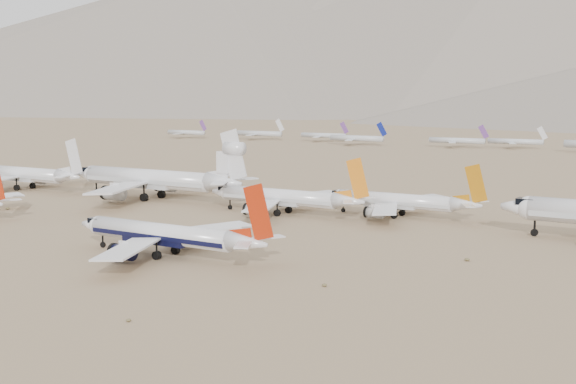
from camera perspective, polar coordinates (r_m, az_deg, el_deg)
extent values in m
plane|color=#82684C|center=(126.44, -7.29, -6.10)|extent=(7000.00, 7000.00, 0.00)
cylinder|color=white|center=(137.15, -10.05, -3.23)|extent=(32.05, 3.79, 3.79)
cube|color=black|center=(137.24, -10.05, -3.42)|extent=(31.41, 3.85, 0.85)
sphere|color=white|center=(148.08, -14.72, -2.57)|extent=(3.79, 3.79, 3.79)
cube|color=black|center=(148.32, -14.89, -2.15)|extent=(2.65, 2.46, 0.95)
cone|color=white|center=(125.10, -3.20, -4.02)|extent=(8.01, 3.79, 3.79)
cube|color=white|center=(127.53, -12.54, -4.41)|extent=(12.38, 19.51, 0.59)
cube|color=white|center=(121.17, -3.58, -4.18)|extent=(5.09, 6.65, 0.23)
cylinder|color=black|center=(133.14, -12.85, -4.67)|extent=(4.45, 2.73, 2.73)
cube|color=white|center=(144.24, -6.35, -2.90)|extent=(12.38, 19.51, 0.59)
cube|color=white|center=(127.16, -1.68, -3.61)|extent=(5.09, 6.65, 0.23)
cylinder|color=black|center=(144.60, -8.50, -3.60)|extent=(4.45, 2.73, 2.73)
cube|color=#B5250A|center=(122.89, -2.36, -1.61)|extent=(6.07, 0.30, 10.01)
cylinder|color=black|center=(148.11, -14.42, -4.05)|extent=(1.14, 0.47, 1.14)
cylinder|color=black|center=(135.04, -10.33, -4.95)|extent=(1.59, 0.95, 1.59)
cylinder|color=black|center=(138.95, -8.88, -4.56)|extent=(1.59, 0.95, 1.59)
cube|color=white|center=(186.77, -21.24, -0.60)|extent=(4.90, 6.41, 0.22)
sphere|color=white|center=(163.43, 18.52, -1.21)|extent=(5.21, 5.21, 5.21)
cube|color=black|center=(163.40, 18.27, -0.69)|extent=(3.65, 3.39, 1.30)
cylinder|color=black|center=(163.98, 18.89, -3.04)|extent=(1.56, 0.65, 1.56)
cylinder|color=white|center=(181.45, 8.35, -0.65)|extent=(29.90, 3.63, 3.63)
cube|color=silver|center=(181.51, 8.35, -0.79)|extent=(29.31, 3.69, 0.82)
sphere|color=white|center=(187.70, 4.15, -0.32)|extent=(3.63, 3.63, 3.63)
cube|color=black|center=(187.82, 4.00, -0.01)|extent=(2.54, 2.36, 0.91)
cone|color=white|center=(175.14, 13.93, -0.99)|extent=(7.48, 3.63, 3.63)
cube|color=white|center=(171.05, 7.68, -1.34)|extent=(11.55, 18.20, 0.56)
cube|color=white|center=(171.38, 14.05, -1.02)|extent=(4.75, 6.21, 0.22)
cylinder|color=silver|center=(175.73, 6.90, -1.64)|extent=(4.15, 2.62, 2.62)
cube|color=white|center=(190.37, 10.23, -0.51)|extent=(11.55, 18.20, 0.56)
cube|color=white|center=(177.93, 14.71, -0.74)|extent=(4.75, 6.21, 0.22)
cylinder|color=silver|center=(189.16, 8.75, -1.03)|extent=(4.15, 2.62, 2.62)
cube|color=orange|center=(173.87, 14.64, 0.65)|extent=(5.67, 0.29, 9.34)
cylinder|color=black|center=(187.82, 4.39, -1.44)|extent=(1.09, 0.45, 1.09)
cylinder|color=black|center=(179.16, 8.38, -1.86)|extent=(1.53, 0.91, 1.53)
cylinder|color=black|center=(183.81, 9.00, -1.64)|extent=(1.53, 0.91, 1.53)
cylinder|color=white|center=(183.56, -0.76, -0.36)|extent=(32.37, 3.96, 3.96)
cube|color=silver|center=(183.63, -0.76, -0.51)|extent=(31.73, 4.02, 0.89)
sphere|color=white|center=(192.57, -4.85, -0.02)|extent=(3.96, 3.96, 3.96)
cube|color=black|center=(192.78, -5.00, 0.31)|extent=(2.77, 2.57, 0.99)
cone|color=white|center=(173.84, 4.84, -0.73)|extent=(8.09, 3.96, 3.96)
cube|color=white|center=(172.81, -2.07, -1.09)|extent=(12.50, 19.70, 0.61)
cube|color=white|center=(169.76, 4.75, -0.76)|extent=(5.14, 6.72, 0.24)
cylinder|color=silver|center=(178.23, -2.62, -1.41)|extent=(4.50, 2.85, 2.85)
cube|color=white|center=(192.11, 1.68, -0.22)|extent=(12.50, 19.70, 0.61)
cube|color=white|center=(176.42, 5.84, -0.46)|extent=(5.14, 6.72, 0.24)
cylinder|color=silver|center=(191.61, 0.05, -0.78)|extent=(4.50, 2.85, 2.85)
cube|color=orange|center=(172.15, 5.53, 1.07)|extent=(6.14, 0.32, 10.11)
cylinder|color=black|center=(192.54, -4.60, -1.21)|extent=(1.19, 0.49, 1.19)
cylinder|color=black|center=(181.08, -0.86, -1.66)|extent=(1.66, 0.99, 1.66)
cylinder|color=black|center=(185.74, 0.04, -1.43)|extent=(1.66, 0.99, 1.66)
cylinder|color=white|center=(214.45, -11.03, 1.07)|extent=(44.86, 5.37, 5.37)
cube|color=silver|center=(214.52, -11.02, 0.89)|extent=(43.96, 5.45, 1.21)
sphere|color=white|center=(230.08, -15.17, 1.37)|extent=(5.37, 5.37, 5.37)
cube|color=black|center=(230.51, -15.32, 1.75)|extent=(3.76, 3.49, 1.34)
cone|color=white|center=(196.90, -5.05, 0.74)|extent=(11.22, 5.37, 5.37)
cube|color=white|center=(200.82, -13.31, 0.31)|extent=(17.33, 27.30, 0.84)
cube|color=white|center=(191.41, -5.44, 0.74)|extent=(7.12, 9.31, 0.32)
cylinder|color=silver|center=(208.61, -13.55, -0.11)|extent=(6.23, 3.87, 3.87)
cube|color=white|center=(224.20, -7.66, 1.17)|extent=(17.33, 27.30, 0.84)
cube|color=white|center=(199.74, -3.67, 1.04)|extent=(7.12, 9.31, 0.32)
cylinder|color=silver|center=(224.69, -9.58, 0.53)|extent=(6.23, 3.87, 3.87)
cube|color=white|center=(194.33, -4.33, 2.95)|extent=(8.50, 0.43, 14.01)
cylinder|color=white|center=(194.02, -4.26, 3.46)|extent=(5.61, 3.48, 3.48)
cylinder|color=black|center=(229.72, -14.89, 0.02)|extent=(1.61, 0.67, 1.61)
cylinder|color=black|center=(211.06, -11.30, -0.42)|extent=(2.26, 1.34, 2.26)
cylinder|color=black|center=(216.59, -9.96, -0.19)|extent=(2.26, 1.34, 2.26)
cylinder|color=white|center=(249.27, -20.35, 1.37)|extent=(36.01, 4.42, 4.42)
cube|color=silver|center=(249.33, -20.34, 1.24)|extent=(35.29, 4.49, 1.00)
cone|color=white|center=(232.27, -16.93, 1.18)|extent=(9.00, 4.42, 4.42)
cube|color=white|center=(228.16, -17.42, 1.19)|extent=(5.72, 7.47, 0.27)
cube|color=white|center=(255.28, -17.72, 1.44)|extent=(13.91, 21.92, 0.68)
cube|color=white|center=(233.71, -15.89, 1.39)|extent=(5.72, 7.47, 0.27)
cylinder|color=silver|center=(256.69, -19.04, 0.96)|extent=(5.00, 3.19, 3.19)
cube|color=white|center=(229.85, -16.57, 2.69)|extent=(6.82, 0.35, 11.25)
cylinder|color=black|center=(246.64, -20.65, 0.32)|extent=(1.86, 1.11, 1.86)
cylinder|color=black|center=(250.47, -19.53, 0.47)|extent=(1.86, 1.11, 1.86)
cylinder|color=silver|center=(540.58, -8.05, 4.68)|extent=(33.42, 3.30, 3.30)
cube|color=#6E3D8F|center=(530.53, -6.74, 5.25)|extent=(6.66, 0.33, 8.38)
cube|color=silver|center=(533.95, -8.64, 4.58)|extent=(8.80, 15.38, 0.33)
cube|color=silver|center=(547.32, -7.47, 4.67)|extent=(8.80, 15.38, 0.33)
cylinder|color=silver|center=(516.32, -2.31, 4.64)|extent=(37.10, 3.67, 3.67)
cube|color=white|center=(506.62, -0.66, 5.29)|extent=(7.39, 0.37, 9.31)
cube|color=silver|center=(508.39, -2.91, 4.53)|extent=(9.77, 17.08, 0.37)
cube|color=silver|center=(524.36, -1.72, 4.63)|extent=(9.77, 17.08, 0.37)
cylinder|color=silver|center=(493.07, 2.81, 4.49)|extent=(33.62, 3.32, 3.32)
cube|color=#6E3D8F|center=(485.47, 4.47, 5.09)|extent=(6.70, 0.33, 8.43)
cube|color=silver|center=(485.47, 2.32, 4.38)|extent=(8.86, 15.48, 0.33)
cube|color=silver|center=(500.75, 3.29, 4.47)|extent=(8.86, 15.48, 0.33)
cylinder|color=silver|center=(457.70, 5.44, 4.25)|extent=(36.42, 3.60, 3.60)
cube|color=navy|center=(450.21, 7.42, 4.94)|extent=(7.25, 0.36, 9.14)
cube|color=silver|center=(449.28, 4.91, 4.13)|extent=(9.60, 16.77, 0.36)
cube|color=silver|center=(466.22, 5.94, 4.23)|extent=(9.60, 16.77, 0.36)
cylinder|color=silver|center=(444.47, 13.19, 3.98)|extent=(34.00, 3.36, 3.36)
cube|color=#6E3D8F|center=(439.48, 15.20, 4.62)|extent=(6.77, 0.34, 8.53)
cube|color=silver|center=(436.16, 12.82, 3.86)|extent=(8.96, 15.65, 0.34)
cube|color=silver|center=(452.86, 13.53, 3.96)|extent=(8.96, 15.65, 0.34)
cylinder|color=silver|center=(445.44, 17.52, 3.82)|extent=(32.06, 3.17, 3.17)
cube|color=white|center=(441.83, 19.45, 4.41)|extent=(6.39, 0.32, 8.04)
cube|color=silver|center=(437.43, 17.26, 3.71)|extent=(8.45, 14.76, 0.32)
cube|color=silver|center=(453.52, 17.77, 3.81)|extent=(8.45, 14.76, 0.32)
cone|color=slate|center=(2555.29, -19.72, 9.28)|extent=(1456.00, 1456.00, 260.00)
cone|color=slate|center=(2286.05, -6.01, 11.94)|extent=(3024.00, 3024.00, 420.00)
cone|color=slate|center=(1877.64, 3.43, 11.12)|extent=(1800.00, 1800.00, 300.00)
cone|color=slate|center=(1836.78, 19.80, 13.45)|extent=(2444.00, 2444.00, 470.00)
cone|color=slate|center=(1979.35, -21.76, 7.81)|extent=(1080.00, 1080.00, 120.00)
cone|color=slate|center=(1426.23, -1.75, 8.17)|extent=(855.00, 855.00, 95.00)
ellipsoid|color=brown|center=(205.65, -21.29, -1.21)|extent=(1.12, 1.12, 0.62)
ellipsoid|color=brown|center=(156.65, -12.73, -3.48)|extent=(0.98, 0.98, 0.54)
ellipsoid|color=brown|center=(99.48, -12.49, -9.86)|extent=(0.70, 0.70, 0.39)
ellipsoid|color=brown|center=(114.55, 2.89, -7.35)|extent=(0.84, 0.84, 0.46)
ellipsoid|color=brown|center=(135.80, 13.97, -5.19)|extent=(0.98, 0.98, 0.54)
ellipsoid|color=brown|center=(152.28, -9.82, -3.75)|extent=(0.74, 0.74, 0.41)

